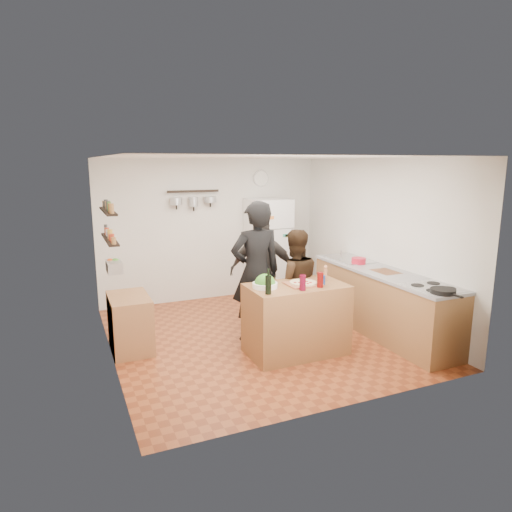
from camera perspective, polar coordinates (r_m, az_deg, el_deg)
name	(u,v)px	position (r m, az deg, el deg)	size (l,w,h in m)	color
room_shell	(248,246)	(6.61, -0.99, 1.31)	(4.20, 4.20, 4.20)	brown
prep_island	(296,319)	(5.94, 5.04, -7.87)	(1.25, 0.72, 0.91)	brown
pizza_board	(303,284)	(5.83, 5.90, -3.50)	(0.42, 0.34, 0.02)	#9C5639
pizza	(303,283)	(5.82, 5.91, -3.32)	(0.34, 0.34, 0.02)	#CBB186
salad_bowl	(265,285)	(5.66, 1.13, -3.67)	(0.31, 0.31, 0.06)	white
wine_bottle	(268,285)	(5.37, 1.55, -3.64)	(0.07, 0.07, 0.22)	black
wine_glass_near	(303,283)	(5.56, 5.85, -3.34)	(0.08, 0.08, 0.19)	#51071A
wine_glass_far	(320,280)	(5.72, 8.03, -2.95)	(0.08, 0.08, 0.19)	#590807
pepper_mill	(325,275)	(6.05, 8.66, -2.31)	(0.05, 0.05, 0.16)	#A86B46
salt_canister	(322,280)	(5.84, 8.28, -3.01)	(0.08, 0.08, 0.12)	navy
person_left	(256,272)	(6.19, 0.00, -2.04)	(0.71, 0.46, 1.94)	black
person_center	(294,285)	(6.35, 4.79, -3.57)	(0.75, 0.59, 1.55)	black
person_back	(263,271)	(6.81, 0.86, -1.92)	(0.98, 0.41, 1.68)	#2D2A28
counter_run	(382,302)	(6.87, 15.43, -5.60)	(0.63, 2.63, 0.90)	#9E7042
stove_top	(433,288)	(6.06, 21.26, -3.74)	(0.60, 0.62, 0.02)	white
skillet	(443,291)	(5.81, 22.33, -4.08)	(0.29, 0.29, 0.06)	black
sink	(349,260)	(7.41, 11.54, -0.45)	(0.50, 0.80, 0.03)	silver
cutting_board	(386,272)	(6.71, 15.91, -1.95)	(0.30, 0.40, 0.02)	brown
red_bowl	(359,261)	(7.11, 12.71, -0.58)	(0.22, 0.22, 0.09)	red
fridge	(268,248)	(8.28, 1.52, 0.94)	(0.70, 0.68, 1.80)	white
wall_clock	(261,178)	(8.44, 0.61, 9.70)	(0.30, 0.30, 0.03)	silver
spice_shelf_lower	(110,239)	(5.93, -17.80, 2.00)	(0.12, 1.00, 0.03)	black
spice_shelf_upper	(108,211)	(5.88, -18.02, 5.36)	(0.12, 1.00, 0.03)	black
produce_basket	(114,267)	(6.00, -17.31, -1.27)	(0.18, 0.35, 0.14)	silver
side_table	(130,323)	(6.27, -15.46, -8.07)	(0.50, 0.80, 0.73)	#A26944
pot_rack	(193,191)	(7.93, -7.85, 8.02)	(0.90, 0.04, 0.04)	black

